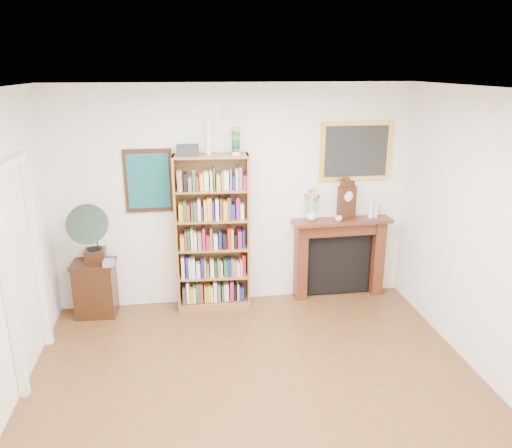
{
  "coord_description": "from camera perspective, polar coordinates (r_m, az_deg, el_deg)",
  "views": [
    {
      "loc": [
        -0.61,
        -3.57,
        2.98
      ],
      "look_at": [
        0.14,
        1.6,
        1.32
      ],
      "focal_mm": 35.0,
      "sensor_mm": 36.0,
      "label": 1
    }
  ],
  "objects": [
    {
      "name": "small_picture",
      "position": [
        6.12,
        -2.55,
        11.68
      ],
      "size": [
        0.26,
        0.04,
        0.3
      ],
      "color": "white",
      "rests_on": "back_wall"
    },
    {
      "name": "side_cabinet",
      "position": [
        6.53,
        -17.85,
        -7.04
      ],
      "size": [
        0.54,
        0.41,
        0.7
      ],
      "primitive_type": "cube",
      "rotation": [
        0.0,
        0.0,
        -0.07
      ],
      "color": "black",
      "rests_on": "floor"
    },
    {
      "name": "gramophone",
      "position": [
        6.18,
        -18.38,
        -0.63
      ],
      "size": [
        0.49,
        0.6,
        0.78
      ],
      "rotation": [
        0.0,
        0.0,
        0.03
      ],
      "color": "black",
      "rests_on": "side_cabinet"
    },
    {
      "name": "bottle_right",
      "position": [
        6.68,
        13.54,
        1.55
      ],
      "size": [
        0.06,
        0.06,
        0.2
      ],
      "primitive_type": "cylinder",
      "color": "silver",
      "rests_on": "fireplace"
    },
    {
      "name": "mantel_clock",
      "position": [
        6.51,
        10.33,
        2.64
      ],
      "size": [
        0.24,
        0.18,
        0.5
      ],
      "rotation": [
        0.0,
        0.0,
        0.32
      ],
      "color": "black",
      "rests_on": "fireplace"
    },
    {
      "name": "teal_poster",
      "position": [
        6.21,
        -12.17,
        4.85
      ],
      "size": [
        0.58,
        0.04,
        0.78
      ],
      "color": "black",
      "rests_on": "back_wall"
    },
    {
      "name": "gilt_painting",
      "position": [
        6.51,
        11.35,
        8.16
      ],
      "size": [
        0.95,
        0.04,
        0.75
      ],
      "color": "yellow",
      "rests_on": "back_wall"
    },
    {
      "name": "teacup",
      "position": [
        6.44,
        9.41,
        0.61
      ],
      "size": [
        0.09,
        0.09,
        0.07
      ],
      "primitive_type": "imported",
      "rotation": [
        0.0,
        0.0,
        0.08
      ],
      "color": "silver",
      "rests_on": "fireplace"
    },
    {
      "name": "bookshelf",
      "position": [
        6.19,
        -4.99,
        -0.1
      ],
      "size": [
        0.93,
        0.37,
        2.28
      ],
      "rotation": [
        0.0,
        0.0,
        -0.06
      ],
      "color": "brown",
      "rests_on": "floor"
    },
    {
      "name": "cd_stack",
      "position": [
        6.21,
        -16.47,
        -4.28
      ],
      "size": [
        0.13,
        0.13,
        0.08
      ],
      "primitive_type": "cube",
      "rotation": [
        0.0,
        0.0,
        -0.12
      ],
      "color": "#A8A8B4",
      "rests_on": "side_cabinet"
    },
    {
      "name": "door_casing",
      "position": [
        5.32,
        -25.23,
        -3.02
      ],
      "size": [
        0.08,
        1.02,
        2.17
      ],
      "color": "white",
      "rests_on": "left_wall"
    },
    {
      "name": "fireplace",
      "position": [
        6.72,
        9.49,
        -3.04
      ],
      "size": [
        1.3,
        0.35,
        1.09
      ],
      "rotation": [
        0.0,
        0.0,
        0.03
      ],
      "color": "#451910",
      "rests_on": "floor"
    },
    {
      "name": "flower_vase",
      "position": [
        6.41,
        6.35,
        1.08
      ],
      "size": [
        0.18,
        0.18,
        0.16
      ],
      "primitive_type": "imported",
      "rotation": [
        0.0,
        0.0,
        0.2
      ],
      "color": "silver",
      "rests_on": "fireplace"
    },
    {
      "name": "bottle_left",
      "position": [
        6.64,
        13.01,
        1.69
      ],
      "size": [
        0.07,
        0.07,
        0.24
      ],
      "primitive_type": "cylinder",
      "color": "silver",
      "rests_on": "fireplace"
    },
    {
      "name": "room",
      "position": [
        3.96,
        1.32,
        -5.98
      ],
      "size": [
        4.51,
        5.01,
        2.81
      ],
      "color": "brown",
      "rests_on": "ground"
    }
  ]
}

